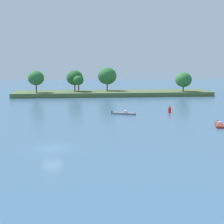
# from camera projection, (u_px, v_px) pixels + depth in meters

# --- Properties ---
(ground_plane) EXTENTS (400.00, 400.00, 0.00)m
(ground_plane) POSITION_uv_depth(u_px,v_px,m) (52.00, 148.00, 45.16)
(ground_plane) COLOR #3D607F
(treeline_island) EXTENTS (70.43, 14.58, 10.06)m
(treeline_island) POSITION_uv_depth(u_px,v_px,m) (109.00, 88.00, 119.74)
(treeline_island) COLOR #4C6038
(treeline_island) RESTS_ON ground
(small_motorboat) EXTENTS (2.86, 5.36, 0.91)m
(small_motorboat) POSITION_uv_depth(u_px,v_px,m) (219.00, 125.00, 61.03)
(small_motorboat) COLOR maroon
(small_motorboat) RESTS_ON ground
(fishing_skiff) EXTENTS (5.42, 3.57, 0.92)m
(fishing_skiff) POSITION_uv_depth(u_px,v_px,m) (124.00, 113.00, 75.20)
(fishing_skiff) COLOR slate
(fishing_skiff) RESTS_ON ground
(channel_buoy_red) EXTENTS (0.70, 0.70, 1.90)m
(channel_buoy_red) POSITION_uv_depth(u_px,v_px,m) (170.00, 109.00, 77.43)
(channel_buoy_red) COLOR red
(channel_buoy_red) RESTS_ON ground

